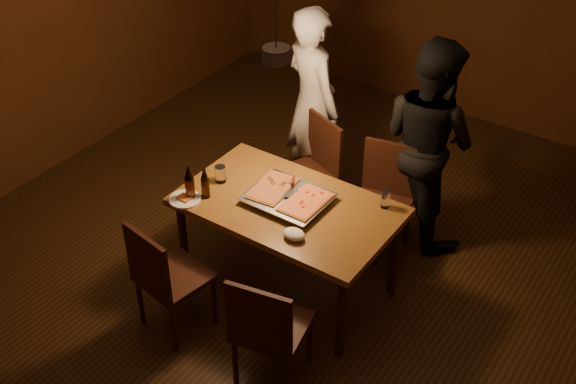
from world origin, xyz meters
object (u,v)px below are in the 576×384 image
Objects in this scene: chair_near_left at (163,271)px; chair_near_right at (267,323)px; pizza_tray at (288,199)px; beer_bottle_b at (205,183)px; diner_dark at (428,141)px; pendant_lamp at (276,53)px; dining_table at (288,212)px; diner_white at (312,104)px; chair_far_right at (385,190)px; plate_slice at (185,199)px; beer_bottle_a at (189,183)px; chair_far_left at (314,162)px.

chair_near_left is 0.98× the size of chair_near_right.
pizza_tray is 0.58m from beer_bottle_b.
pendant_lamp reaches higher than diner_dark.
chair_near_right reaches higher than dining_table.
diner_white is 1.04m from diner_dark.
chair_far_right is 0.89m from pizza_tray.
pizza_tray is at bearing 138.63° from diner_white.
plate_slice is 1.89m from diner_dark.
dining_table is at bearing 87.87° from diner_dark.
pizza_tray is at bearing 28.82° from beer_bottle_b.
dining_table is at bearing 105.00° from chair_near_right.
plate_slice is (-0.19, 0.47, 0.22)m from chair_near_left.
diner_white is at bearing 88.32° from beer_bottle_a.
beer_bottle_b is at bearing -152.54° from pizza_tray.
chair_near_left is 1.87× the size of beer_bottle_a.
pendant_lamp is at bearing 110.28° from chair_near_right.
chair_far_right is at bearing -160.40° from chair_far_left.
chair_far_left is 2.44× the size of plate_slice.
beer_bottle_a is (-0.28, -1.15, 0.34)m from chair_far_left.
beer_bottle_b reaches higher than plate_slice.
beer_bottle_a is at bearing 38.81° from chair_far_right.
dining_table is at bearing -38.21° from pendant_lamp.
chair_near_right is 0.90× the size of pizza_tray.
chair_far_left is 1.10× the size of chair_far_right.
diner_dark is at bearing 54.26° from plate_slice.
chair_near_left is 2.13× the size of beer_bottle_b.
chair_far_left is at bearing 109.06° from pizza_tray.
dining_table is 0.10m from pizza_tray.
diner_white is at bearing 21.39° from diner_dark.
pendant_lamp is at bearing 50.61° from beer_bottle_a.
pizza_tray is at bearing 123.94° from dining_table.
chair_near_right is 1.15m from beer_bottle_b.
beer_bottle_b reaches higher than chair_far_right.
beer_bottle_b is 0.21× the size of pendant_lamp.
diner_white is (0.06, 1.52, 0.08)m from plate_slice.
pendant_lamp reaches higher than dining_table.
chair_near_right is at bearing 108.61° from diner_dark.
chair_near_right is at bearing 9.76° from chair_near_left.
dining_table is 3.03× the size of chair_near_right.
pendant_lamp reaches higher than beer_bottle_a.
chair_far_right is 1.63m from chair_near_right.
diner_dark reaches higher than chair_near_left.
chair_far_right is at bearing 50.73° from plate_slice.
beer_bottle_b is (-0.86, -1.05, 0.33)m from chair_far_right.
pendant_lamp is (0.40, 0.48, 0.88)m from beer_bottle_a.
pizza_tray reaches higher than dining_table.
chair_far_right and chair_near_right have the same top height.
diner_white is at bearing 87.71° from plate_slice.
diner_white is (0.04, 1.48, -0.04)m from beer_bottle_a.
plate_slice is 1.20m from pendant_lamp.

